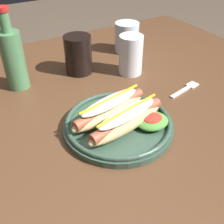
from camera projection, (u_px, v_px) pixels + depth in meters
The scene contains 7 objects.
dining_table at pixel (78, 125), 0.81m from camera, with size 1.46×0.97×0.74m.
hot_dog_plate at pixel (120, 120), 0.65m from camera, with size 0.27×0.27×0.08m.
fork at pixel (186, 89), 0.81m from camera, with size 0.12×0.04×0.00m.
soda_cup at pixel (78, 55), 0.87m from camera, with size 0.09×0.09×0.12m, color black.
water_cup at pixel (127, 37), 1.01m from camera, with size 0.09×0.09×0.11m, color silver.
extra_cup at pixel (131, 55), 0.86m from camera, with size 0.07×0.07×0.13m, color white.
glass_bottle at pixel (13, 58), 0.77m from camera, with size 0.06×0.06×0.24m.
Camera 1 is at (-0.23, -0.59, 1.17)m, focal length 43.63 mm.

